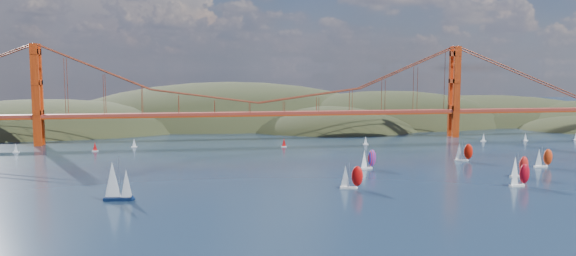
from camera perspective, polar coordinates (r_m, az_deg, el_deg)
The scene contains 18 objects.
ground at distance 151.16m, azimuth 4.51°, elevation -10.03°, with size 1200.00×1200.00×0.00m, color black.
headlands at distance 430.24m, azimuth 1.53°, elevation -1.15°, with size 725.00×225.00×96.00m.
bridge at distance 322.83m, azimuth -3.36°, elevation 4.38°, with size 552.00×12.00×55.00m.
sloop_navy at distance 186.60m, azimuth -17.02°, elevation -5.22°, with size 9.25×5.57×14.00m.
racer_0 at distance 197.36m, azimuth 6.42°, elevation -4.92°, with size 8.17×4.36×9.17m.
racer_1 at distance 216.28m, azimuth 22.46°, elevation -4.37°, with size 8.18×4.07×9.20m.
racer_2 at distance 234.69m, azimuth 22.43°, elevation -3.59°, with size 8.05×3.93×9.07m.
racer_3 at distance 265.93m, azimuth 17.40°, elevation -2.32°, with size 7.99×4.88×8.95m.
racer_4 at distance 261.68m, azimuth 24.50°, elevation -2.74°, with size 7.77×3.32×8.84m.
racer_rwb at distance 236.54m, azimuth 8.13°, elevation -3.12°, with size 8.10×5.40×9.06m.
distant_boat_1 at distance 309.83m, azimuth -25.92°, elevation -1.84°, with size 3.00×2.00×4.70m.
distant_boat_2 at distance 299.65m, azimuth -19.02°, elevation -1.81°, with size 3.00×2.00×4.70m.
distant_boat_3 at distance 308.52m, azimuth -15.36°, elevation -1.47°, with size 3.00×2.00×4.70m.
distant_boat_4 at distance 340.82m, azimuth 19.25°, elevation -0.89°, with size 3.00×2.00×4.70m.
distant_boat_5 at distance 351.19m, azimuth 22.98°, elevation -0.84°, with size 3.00×2.00×4.70m.
distant_boat_6 at distance 366.52m, azimuth 27.20°, elevation -0.76°, with size 3.00×2.00×4.70m.
distant_boat_8 at distance 310.84m, azimuth 7.89°, elevation -1.25°, with size 3.00×2.00×4.70m.
distant_boat_9 at distance 299.00m, azimuth -0.41°, elevation -1.49°, with size 3.00×2.00×4.70m.
Camera 1 is at (-34.76, -140.98, 42.01)m, focal length 35.00 mm.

